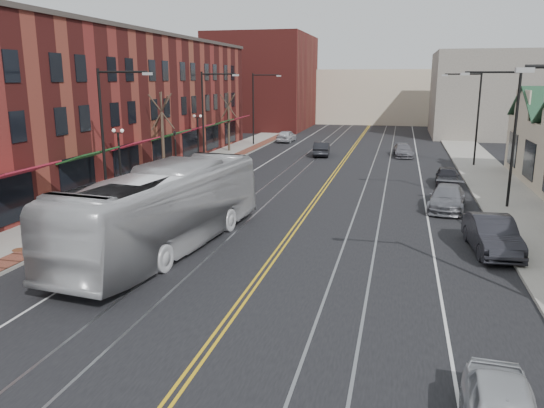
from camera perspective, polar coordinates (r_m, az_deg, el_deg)
The scene contains 26 objects.
ground at distance 14.49m, azimuth -9.63°, elevation -18.57°, with size 160.00×160.00×0.00m, color black.
sidewalk_left at distance 36.38m, azimuth -14.72°, elevation 0.98°, with size 4.00×120.00×0.15m, color gray.
sidewalk_right at distance 32.85m, azimuth 25.38°, elevation -1.21°, with size 4.00×120.00×0.15m, color gray.
building_left at distance 45.23m, azimuth -18.86°, elevation 10.00°, with size 10.00×50.00×11.00m, color maroon.
backdrop_left at distance 83.91m, azimuth -0.94°, elevation 12.97°, with size 14.00×18.00×14.00m, color maroon.
backdrop_mid at distance 96.40m, azimuth 10.82°, elevation 11.31°, with size 22.00×14.00×9.00m, color beige.
backdrop_right at distance 76.89m, azimuth 21.44°, elevation 10.92°, with size 12.00×16.00×11.00m, color slate.
streetlight_l_1 at distance 31.75m, azimuth -17.14°, elevation 8.12°, with size 3.33×0.25×8.00m.
streetlight_l_2 at distance 46.20m, azimuth -6.93°, elevation 10.08°, with size 3.33×0.25×8.00m.
streetlight_l_3 at distance 61.43m, azimuth -1.63°, elevation 10.97°, with size 3.33×0.25×8.00m.
streetlight_r_1 at distance 33.85m, azimuth 23.97°, elevation 7.86°, with size 3.33×0.25×8.00m.
streetlight_r_2 at distance 49.65m, azimuth 20.81°, elevation 9.54°, with size 3.33×0.25×8.00m.
lamppost_l_2 at distance 36.39m, azimuth -16.04°, elevation 4.31°, with size 0.84×0.28×4.27m.
lamppost_l_3 at distance 48.93m, azimuth -7.96°, elevation 6.91°, with size 0.84×0.28×4.27m.
tree_left_near at distance 41.37m, azimuth -11.70°, elevation 7.42°, with size 1.78×1.37×6.48m.
tree_left_far at distance 56.22m, azimuth -4.69°, elevation 8.92°, with size 1.66×1.28×6.02m.
manhole_far at distance 26.28m, azimuth -25.55°, elevation -4.47°, with size 0.60×0.60×0.02m, color #592D19.
traffic_signal at distance 38.91m, azimuth -10.32°, elevation 5.39°, with size 0.18×0.15×3.80m.
transit_bus at distance 24.27m, azimuth -11.35°, elevation -0.50°, with size 3.20×13.69×3.81m, color silver.
parked_suv at distance 24.02m, azimuth -18.72°, elevation -4.00°, with size 2.44×5.30×1.47m, color silver.
parked_car_b at distance 25.64m, azimuth 22.59°, elevation -3.07°, with size 1.72×4.93×1.62m, color #222228.
parked_car_c at distance 33.02m, azimuth 18.33°, elevation 0.63°, with size 2.00×4.91×1.43m, color slate.
parked_car_d at distance 40.49m, azimuth 18.32°, elevation 2.83°, with size 1.60×3.96×1.35m, color black.
distant_car_left at distance 53.60m, azimuth 5.36°, elevation 5.93°, with size 1.50×4.29×1.42m, color black.
distant_car_right at distance 54.28m, azimuth 13.91°, elevation 5.61°, with size 1.78×4.39×1.27m, color slate.
distant_car_far at distance 65.13m, azimuth 1.57°, elevation 7.32°, with size 1.73×4.30×1.46m, color silver.
Camera 1 is at (5.09, -11.22, 7.63)m, focal length 35.00 mm.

